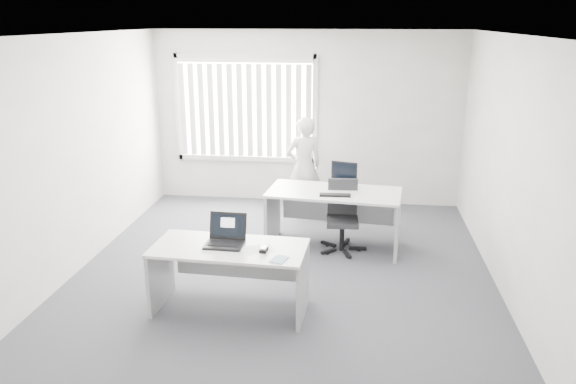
# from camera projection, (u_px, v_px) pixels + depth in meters

# --- Properties ---
(ground) EXTENTS (6.00, 6.00, 0.00)m
(ground) POSITION_uv_depth(u_px,v_px,m) (282.00, 278.00, 6.69)
(ground) COLOR #4A4B51
(ground) RESTS_ON ground
(wall_back) EXTENTS (5.00, 0.02, 2.80)m
(wall_back) POSITION_uv_depth(u_px,v_px,m) (306.00, 119.00, 9.12)
(wall_back) COLOR silver
(wall_back) RESTS_ON ground
(wall_front) EXTENTS (5.00, 0.02, 2.80)m
(wall_front) POSITION_uv_depth(u_px,v_px,m) (214.00, 285.00, 3.44)
(wall_front) COLOR silver
(wall_front) RESTS_ON ground
(wall_left) EXTENTS (0.02, 6.00, 2.80)m
(wall_left) POSITION_uv_depth(u_px,v_px,m) (70.00, 157.00, 6.58)
(wall_left) COLOR silver
(wall_left) RESTS_ON ground
(wall_right) EXTENTS (0.02, 6.00, 2.80)m
(wall_right) POSITION_uv_depth(u_px,v_px,m) (513.00, 171.00, 5.98)
(wall_right) COLOR silver
(wall_right) RESTS_ON ground
(ceiling) EXTENTS (5.00, 6.00, 0.02)m
(ceiling) POSITION_uv_depth(u_px,v_px,m) (281.00, 34.00, 5.86)
(ceiling) COLOR white
(ceiling) RESTS_ON wall_back
(window) EXTENTS (2.32, 0.06, 1.76)m
(window) POSITION_uv_depth(u_px,v_px,m) (245.00, 109.00, 9.16)
(window) COLOR beige
(window) RESTS_ON wall_back
(blinds) EXTENTS (2.20, 0.10, 1.50)m
(blinds) POSITION_uv_depth(u_px,v_px,m) (245.00, 111.00, 9.11)
(blinds) COLOR silver
(blinds) RESTS_ON wall_back
(desk_near) EXTENTS (1.61, 0.81, 0.72)m
(desk_near) POSITION_uv_depth(u_px,v_px,m) (230.00, 265.00, 5.82)
(desk_near) COLOR silver
(desk_near) RESTS_ON ground
(desk_far) EXTENTS (1.80, 0.98, 0.79)m
(desk_far) POSITION_uv_depth(u_px,v_px,m) (334.00, 207.00, 7.43)
(desk_far) COLOR silver
(desk_far) RESTS_ON ground
(office_chair) EXTENTS (0.57, 0.57, 0.94)m
(office_chair) POSITION_uv_depth(u_px,v_px,m) (342.00, 229.00, 7.44)
(office_chair) COLOR black
(office_chair) RESTS_ON ground
(person) EXTENTS (0.67, 0.58, 1.55)m
(person) POSITION_uv_depth(u_px,v_px,m) (304.00, 166.00, 8.65)
(person) COLOR silver
(person) RESTS_ON ground
(laptop) EXTENTS (0.40, 0.36, 0.31)m
(laptop) POSITION_uv_depth(u_px,v_px,m) (224.00, 232.00, 5.73)
(laptop) COLOR black
(laptop) RESTS_ON desk_near
(paper_sheet) EXTENTS (0.38, 0.33, 0.00)m
(paper_sheet) POSITION_uv_depth(u_px,v_px,m) (258.00, 249.00, 5.68)
(paper_sheet) COLOR white
(paper_sheet) RESTS_ON desk_near
(mouse) EXTENTS (0.08, 0.12, 0.05)m
(mouse) POSITION_uv_depth(u_px,v_px,m) (264.00, 249.00, 5.63)
(mouse) COLOR silver
(mouse) RESTS_ON paper_sheet
(booklet) EXTENTS (0.18, 0.22, 0.01)m
(booklet) POSITION_uv_depth(u_px,v_px,m) (279.00, 259.00, 5.44)
(booklet) COLOR white
(booklet) RESTS_ON desk_near
(keyboard) EXTENTS (0.40, 0.14, 0.02)m
(keyboard) POSITION_uv_depth(u_px,v_px,m) (335.00, 195.00, 7.17)
(keyboard) COLOR black
(keyboard) RESTS_ON desk_far
(monitor) EXTENTS (0.37, 0.20, 0.35)m
(monitor) POSITION_uv_depth(u_px,v_px,m) (344.00, 175.00, 7.48)
(monitor) COLOR black
(monitor) RESTS_ON desk_far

